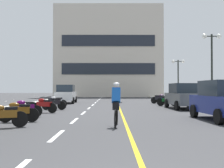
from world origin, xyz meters
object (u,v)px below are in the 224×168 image
Objects in this scene: motorcycle_9 at (167,100)px; motorcycle_10 at (161,99)px; parked_car_far at (67,94)px; motorcycle_11 at (161,98)px; motorcycle_6 at (55,103)px; street_lamp_mid at (213,54)px; motorcycle_5 at (45,105)px; parked_car_mid at (184,96)px; motorcycle_3 at (19,111)px; motorcycle_2 at (5,115)px; motorcycle_4 at (26,108)px; motorcycle_7 at (56,102)px; cyclist_rider at (117,103)px; motorcycle_8 at (168,100)px; parked_car_near at (224,100)px; street_lamp_far at (179,70)px.

motorcycle_10 is (-0.24, 2.02, 0.00)m from motorcycle_9.
parked_car_far is 9.49m from motorcycle_11.
motorcycle_10 is (8.57, 7.79, 0.00)m from motorcycle_6.
motorcycle_11 is at bearing 110.35° from street_lamp_mid.
motorcycle_5 is at bearing -87.32° from parked_car_far.
motorcycle_10 is at bearing 96.78° from motorcycle_9.
parked_car_mid is (-2.51, -1.28, -3.18)m from street_lamp_mid.
motorcycle_9 is (8.81, 5.77, 0.00)m from motorcycle_6.
motorcycle_3 is at bearing -118.29° from motorcycle_11.
motorcycle_11 is (8.88, 16.50, 0.00)m from motorcycle_3.
motorcycle_2 is 0.99× the size of motorcycle_4.
parked_car_far reaches higher than motorcycle_7.
motorcycle_9 is 14.93m from cyclist_rider.
motorcycle_2 and motorcycle_11 have the same top height.
motorcycle_4 and motorcycle_8 have the same top height.
parked_car_near is 10.29m from motorcycle_8.
motorcycle_5 is at bearing -144.41° from motorcycle_8.
street_lamp_mid is at bearing 30.56° from motorcycle_4.
parked_car_far is 2.56× the size of motorcycle_4.
motorcycle_4 is at bearing 96.31° from motorcycle_2.
motorcycle_7 is at bearing 138.21° from parked_car_near.
motorcycle_4 is 5.74m from cyclist_rider.
motorcycle_4 is at bearing -89.20° from parked_car_far.
parked_car_near is at bearing -89.36° from motorcycle_11.
motorcycle_6 is (-9.02, 6.40, -0.44)m from parked_car_near.
motorcycle_8 and motorcycle_9 have the same top height.
motorcycle_6 is 1.01× the size of motorcycle_9.
motorcycle_4 is at bearing 171.26° from parked_car_near.
motorcycle_7 is at bearing -178.86° from street_lamp_mid.
street_lamp_mid is 13.28m from cyclist_rider.
motorcycle_7 is (-11.62, -10.24, -3.02)m from street_lamp_far.
motorcycle_9 is at bearing 71.73° from cyclist_rider.
motorcycle_4 is 0.97× the size of motorcycle_6.
motorcycle_5 is at bearing -127.22° from motorcycle_11.
motorcycle_2 is 1.76m from motorcycle_3.
motorcycle_6 is 11.58m from motorcycle_10.
parked_car_mid is 2.57× the size of motorcycle_11.
motorcycle_6 is (-9.05, -0.84, -0.44)m from parked_car_mid.
cyclist_rider reaches higher than motorcycle_8.
motorcycle_3 is at bearing -128.16° from motorcycle_8.
motorcycle_2 is at bearing -136.60° from street_lamp_mid.
parked_car_mid is at bearing 62.00° from cyclist_rider.
parked_car_mid is 3.10m from motorcycle_8.
motorcycle_3 and motorcycle_4 have the same top height.
street_lamp_mid is at bearing 73.42° from parked_car_near.
cyclist_rider is at bearing -104.76° from motorcycle_11.
parked_car_far is at bearing 151.84° from motorcycle_8.
motorcycle_11 is (-2.72, 7.33, -3.63)m from street_lamp_mid.
motorcycle_6 is 1.03× the size of motorcycle_7.
motorcycle_8 is (8.79, 1.97, 0.00)m from motorcycle_7.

